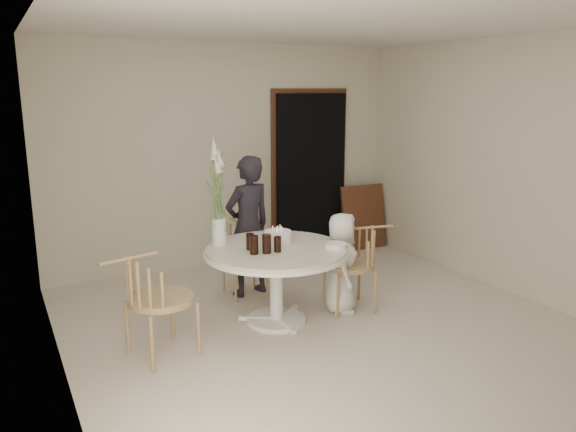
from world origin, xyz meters
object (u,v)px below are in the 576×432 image
boy (341,263)px  girl (248,226)px  chair_left (146,292)px  birthday_cake (278,237)px  flower_vase (218,198)px  chair_far (241,247)px  chair_right (361,255)px  table (276,260)px

boy → girl: bearing=62.3°
chair_left → birthday_cake: size_ratio=3.57×
birthday_cake → flower_vase: flower_vase is taller
girl → flower_vase: flower_vase is taller
chair_far → girl: size_ratio=0.52×
chair_left → boy: 1.95m
chair_left → flower_vase: 1.16m
girl → boy: girl is taller
chair_right → girl: 1.22m
girl → flower_vase: size_ratio=1.48×
chair_left → chair_right: bearing=-99.8°
girl → boy: (0.60, -0.87, -0.25)m
chair_right → birthday_cake: bearing=-91.8°
table → birthday_cake: birthday_cake is taller
chair_left → girl: girl is taller
table → chair_left: (-1.26, -0.20, -0.02)m
girl → table: bearing=73.1°
birthday_cake → chair_left: bearing=-166.3°
chair_far → chair_right: chair_right is taller
birthday_cake → table: bearing=-122.7°
chair_right → table: bearing=-83.0°
flower_vase → chair_right: bearing=-17.4°
chair_far → boy: 1.17m
chair_far → girl: 0.27m
table → girl: girl is taller
girl → boy: 1.09m
chair_right → chair_far: bearing=-126.9°
table → boy: size_ratio=1.33×
chair_far → chair_left: size_ratio=0.85×
table → girl: (0.08, 0.81, 0.13)m
girl → flower_vase: 0.81m
girl → birthday_cake: girl is taller
table → chair_right: bearing=-4.6°
table → chair_far: chair_far is taller
boy → birthday_cake: (-0.60, 0.19, 0.29)m
table → girl: 0.82m
boy → birthday_cake: boy is taller
flower_vase → chair_far: bearing=51.0°
girl → flower_vase: (-0.50, -0.46, 0.43)m
chair_left → table: bearing=-94.1°
chair_far → girl: (0.04, -0.10, 0.25)m
chair_right → flower_vase: flower_vase is taller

